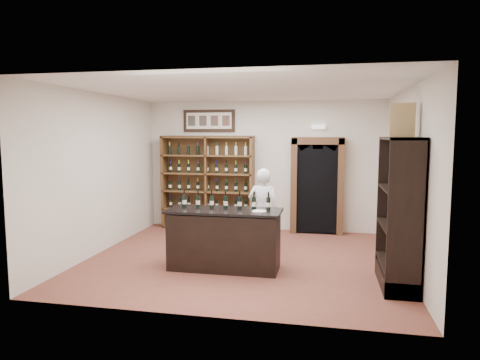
{
  "coord_description": "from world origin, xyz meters",
  "views": [
    {
      "loc": [
        1.43,
        -7.38,
        2.25
      ],
      "look_at": [
        -0.12,
        0.3,
        1.4
      ],
      "focal_mm": 32.0,
      "sensor_mm": 36.0,
      "label": 1
    }
  ],
  "objects_px": {
    "wine_shelf": "(208,182)",
    "counter_bottle_0": "(184,201)",
    "side_cabinet": "(400,236)",
    "shopkeeper": "(263,211)",
    "wine_crate": "(403,120)",
    "tasting_counter": "(224,239)"
  },
  "relations": [
    {
      "from": "wine_shelf",
      "to": "counter_bottle_0",
      "type": "height_order",
      "value": "wine_shelf"
    },
    {
      "from": "wine_shelf",
      "to": "side_cabinet",
      "type": "distance_m",
      "value": 5.02
    },
    {
      "from": "counter_bottle_0",
      "to": "shopkeeper",
      "type": "height_order",
      "value": "shopkeeper"
    },
    {
      "from": "counter_bottle_0",
      "to": "wine_crate",
      "type": "distance_m",
      "value": 3.69
    },
    {
      "from": "counter_bottle_0",
      "to": "shopkeeper",
      "type": "distance_m",
      "value": 1.59
    },
    {
      "from": "tasting_counter",
      "to": "side_cabinet",
      "type": "distance_m",
      "value": 2.75
    },
    {
      "from": "wine_shelf",
      "to": "side_cabinet",
      "type": "relative_size",
      "value": 1.0
    },
    {
      "from": "counter_bottle_0",
      "to": "side_cabinet",
      "type": "relative_size",
      "value": 0.14
    },
    {
      "from": "wine_crate",
      "to": "counter_bottle_0",
      "type": "bearing_deg",
      "value": -174.69
    },
    {
      "from": "wine_shelf",
      "to": "counter_bottle_0",
      "type": "relative_size",
      "value": 7.33
    },
    {
      "from": "wine_shelf",
      "to": "counter_bottle_0",
      "type": "bearing_deg",
      "value": -82.38
    },
    {
      "from": "wine_shelf",
      "to": "tasting_counter",
      "type": "distance_m",
      "value": 3.19
    },
    {
      "from": "wine_shelf",
      "to": "side_cabinet",
      "type": "height_order",
      "value": "same"
    },
    {
      "from": "wine_shelf",
      "to": "tasting_counter",
      "type": "height_order",
      "value": "wine_shelf"
    },
    {
      "from": "counter_bottle_0",
      "to": "shopkeeper",
      "type": "xyz_separation_m",
      "value": [
        1.22,
        0.97,
        -0.3
      ]
    },
    {
      "from": "tasting_counter",
      "to": "shopkeeper",
      "type": "distance_m",
      "value": 1.21
    },
    {
      "from": "tasting_counter",
      "to": "wine_crate",
      "type": "relative_size",
      "value": 3.85
    },
    {
      "from": "shopkeeper",
      "to": "counter_bottle_0",
      "type": "bearing_deg",
      "value": 46.56
    },
    {
      "from": "wine_shelf",
      "to": "tasting_counter",
      "type": "bearing_deg",
      "value": -69.44
    },
    {
      "from": "tasting_counter",
      "to": "side_cabinet",
      "type": "xyz_separation_m",
      "value": [
        2.72,
        -0.3,
        0.26
      ]
    },
    {
      "from": "wine_shelf",
      "to": "shopkeeper",
      "type": "relative_size",
      "value": 1.37
    },
    {
      "from": "counter_bottle_0",
      "to": "side_cabinet",
      "type": "height_order",
      "value": "side_cabinet"
    }
  ]
}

